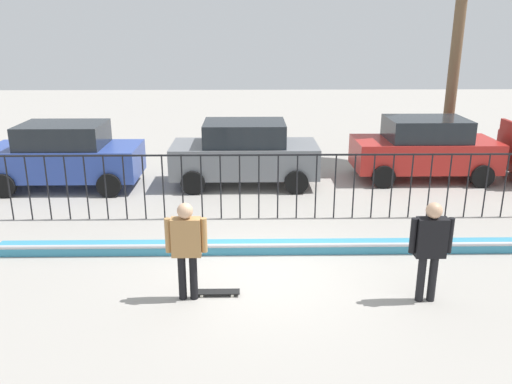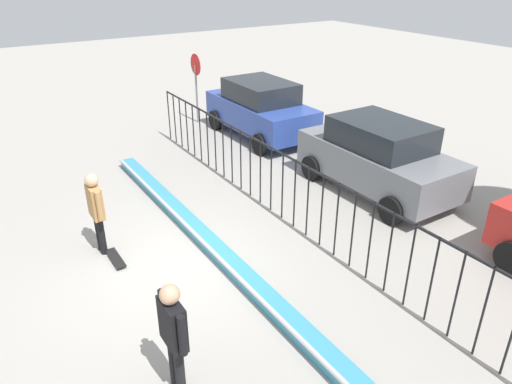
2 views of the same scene
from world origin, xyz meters
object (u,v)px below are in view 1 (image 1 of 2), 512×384
Objects in this scene: camera_operator at (431,243)px; parked_car_red at (424,148)px; skateboard at (217,292)px; parked_car_blue at (65,155)px; skateboarder at (186,243)px; parked_car_gray at (245,153)px.

parked_car_red is at bearing -65.84° from camera_operator.
parked_car_blue is at bearing 120.93° from skateboard.
skateboarder is 0.41× the size of parked_car_blue.
skateboard is at bearing -129.37° from parked_car_red.
skateboarder is 2.22× the size of skateboard.
parked_car_blue is 1.00× the size of parked_car_red.
skateboard is 8.19m from parked_car_blue.
parked_car_blue is 5.23m from parked_car_gray.
skateboard is 0.19× the size of parked_car_red.
skateboarder is 9.87m from parked_car_red.
skateboard is 6.88m from parked_car_gray.
camera_operator is at bearing -107.38° from parked_car_red.
parked_car_red is at bearing 3.03° from parked_car_gray.
parked_car_blue is (-4.27, 6.71, -0.09)m from skateboarder.
parked_car_blue and parked_car_red have the same top height.
camera_operator is 0.42× the size of parked_car_blue.
skateboarder is at bearing -100.22° from parked_car_gray.
skateboarder is at bearing -131.18° from parked_car_red.
parked_car_gray and parked_car_red have the same top height.
skateboard is at bearing 37.67° from camera_operator.
parked_car_blue is at bearing 2.36° from camera_operator.
parked_car_red is at bearing 0.56° from parked_car_blue.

